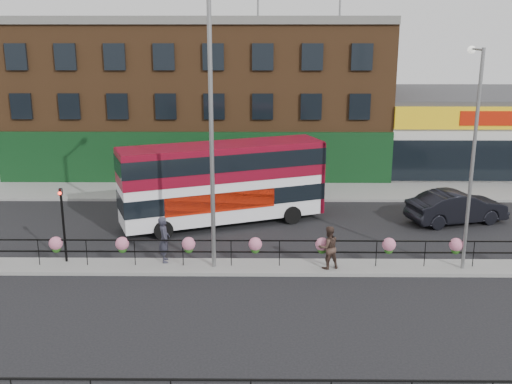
{
  "coord_description": "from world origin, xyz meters",
  "views": [
    {
      "loc": [
        0.26,
        -23.17,
        9.68
      ],
      "look_at": [
        0.0,
        3.0,
        2.5
      ],
      "focal_mm": 42.0,
      "sensor_mm": 36.0,
      "label": 1
    }
  ],
  "objects_px": {
    "car": "(457,207)",
    "lamp_column_east": "(473,141)",
    "lamp_column_west": "(211,106)",
    "double_decker_bus": "(223,176)",
    "pedestrian_b": "(328,247)",
    "pedestrian_a": "(164,239)"
  },
  "relations": [
    {
      "from": "car",
      "to": "lamp_column_east",
      "type": "height_order",
      "value": "lamp_column_east"
    },
    {
      "from": "car",
      "to": "lamp_column_west",
      "type": "bearing_deg",
      "value": 100.77
    },
    {
      "from": "car",
      "to": "lamp_column_east",
      "type": "relative_size",
      "value": 0.61
    },
    {
      "from": "lamp_column_east",
      "to": "double_decker_bus",
      "type": "bearing_deg",
      "value": 150.14
    },
    {
      "from": "double_decker_bus",
      "to": "pedestrian_b",
      "type": "height_order",
      "value": "double_decker_bus"
    },
    {
      "from": "double_decker_bus",
      "to": "car",
      "type": "height_order",
      "value": "double_decker_bus"
    },
    {
      "from": "pedestrian_b",
      "to": "lamp_column_west",
      "type": "height_order",
      "value": "lamp_column_west"
    },
    {
      "from": "pedestrian_a",
      "to": "lamp_column_west",
      "type": "distance_m",
      "value": 5.99
    },
    {
      "from": "car",
      "to": "pedestrian_a",
      "type": "bearing_deg",
      "value": 96.41
    },
    {
      "from": "double_decker_bus",
      "to": "pedestrian_b",
      "type": "relative_size",
      "value": 5.78
    },
    {
      "from": "pedestrian_a",
      "to": "lamp_column_east",
      "type": "distance_m",
      "value": 13.08
    },
    {
      "from": "car",
      "to": "lamp_column_west",
      "type": "xyz_separation_m",
      "value": [
        -11.97,
        -6.04,
        5.89
      ]
    },
    {
      "from": "double_decker_bus",
      "to": "pedestrian_b",
      "type": "xyz_separation_m",
      "value": [
        4.64,
        -6.12,
        -1.5
      ]
    },
    {
      "from": "double_decker_bus",
      "to": "pedestrian_a",
      "type": "bearing_deg",
      "value": -111.7
    },
    {
      "from": "double_decker_bus",
      "to": "car",
      "type": "distance_m",
      "value": 12.04
    },
    {
      "from": "pedestrian_b",
      "to": "lamp_column_west",
      "type": "relative_size",
      "value": 0.16
    },
    {
      "from": "car",
      "to": "double_decker_bus",
      "type": "bearing_deg",
      "value": 75.73
    },
    {
      "from": "pedestrian_b",
      "to": "lamp_column_east",
      "type": "distance_m",
      "value": 7.05
    },
    {
      "from": "pedestrian_b",
      "to": "pedestrian_a",
      "type": "bearing_deg",
      "value": -23.91
    },
    {
      "from": "double_decker_bus",
      "to": "lamp_column_west",
      "type": "distance_m",
      "value": 7.05
    },
    {
      "from": "pedestrian_a",
      "to": "pedestrian_b",
      "type": "xyz_separation_m",
      "value": [
        6.81,
        -0.67,
        -0.08
      ]
    },
    {
      "from": "car",
      "to": "pedestrian_b",
      "type": "bearing_deg",
      "value": 115.69
    }
  ]
}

